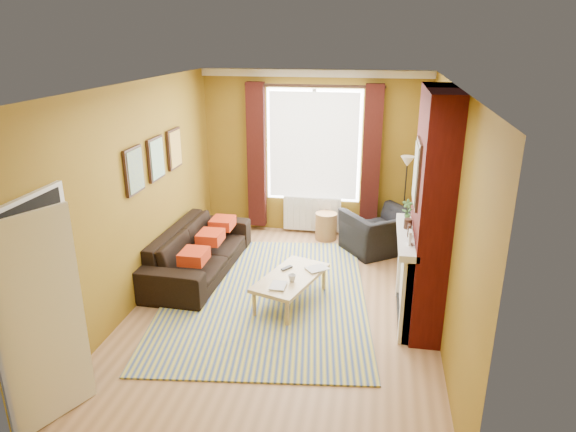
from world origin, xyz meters
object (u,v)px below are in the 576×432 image
object	(u,v)px
coffee_table	(291,279)
sofa	(199,251)
armchair	(380,232)
wicker_stool	(326,226)
floor_lamp	(406,176)

from	to	relation	value
coffee_table	sofa	bearing A→B (deg)	173.37
armchair	coffee_table	world-z (taller)	armchair
armchair	coffee_table	bearing A→B (deg)	23.80
coffee_table	wicker_stool	distance (m)	2.33
coffee_table	floor_lamp	size ratio (longest dim) A/B	0.86
sofa	armchair	size ratio (longest dim) A/B	2.22
sofa	floor_lamp	world-z (taller)	floor_lamp
wicker_stool	armchair	bearing A→B (deg)	-23.64
armchair	wicker_stool	world-z (taller)	armchair
armchair	wicker_stool	distance (m)	0.99
coffee_table	wicker_stool	size ratio (longest dim) A/B	2.79
wicker_stool	floor_lamp	xyz separation A→B (m)	(1.27, -0.04, 0.96)
wicker_stool	floor_lamp	bearing A→B (deg)	-2.00
coffee_table	wicker_stool	xyz separation A→B (m)	(0.21, 2.32, -0.12)
coffee_table	floor_lamp	world-z (taller)	floor_lamp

